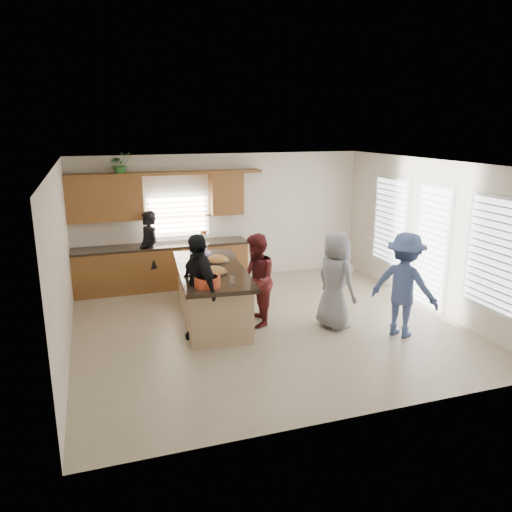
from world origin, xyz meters
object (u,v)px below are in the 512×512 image
object	(u,v)px
salad_bowl	(207,281)
woman_left_back	(149,251)
island	(212,295)
woman_right_front	(335,280)
woman_left_front	(198,288)
woman_right_back	(404,285)
woman_left_mid	(256,280)

from	to	relation	value
salad_bowl	woman_left_back	distance (m)	3.02
island	woman_right_front	distance (m)	2.21
woman_left_front	woman_right_back	distance (m)	3.35
woman_left_back	woman_left_front	world-z (taller)	woman_left_front
island	salad_bowl	distance (m)	1.18
island	woman_right_front	bearing A→B (deg)	-22.85
woman_left_front	woman_right_back	world-z (taller)	woman_left_front
woman_left_front	woman_right_front	world-z (taller)	woman_left_front
woman_right_back	woman_left_front	bearing A→B (deg)	40.34
woman_left_back	woman_right_front	distance (m)	4.09
woman_left_mid	woman_right_front	distance (m)	1.35
woman_left_front	woman_right_front	xyz separation A→B (m)	(2.32, -0.22, -0.04)
island	woman_left_front	distance (m)	1.01
island	woman_right_back	xyz separation A→B (m)	(2.82, -1.70, 0.42)
salad_bowl	woman_left_front	xyz separation A→B (m)	(-0.11, 0.17, -0.15)
island	woman_right_back	distance (m)	3.32
salad_bowl	woman_left_front	size ratio (longest dim) A/B	0.23
woman_left_back	woman_right_back	world-z (taller)	woman_right_back
island	woman_left_front	size ratio (longest dim) A/B	1.58
salad_bowl	woman_left_back	size ratio (longest dim) A/B	0.24
woman_left_mid	woman_right_front	bearing A→B (deg)	77.79
woman_left_back	woman_right_back	size ratio (longest dim) A/B	0.97
salad_bowl	woman_left_back	bearing A→B (deg)	100.72
salad_bowl	woman_right_front	distance (m)	2.22
woman_left_back	woman_left_mid	size ratio (longest dim) A/B	1.05
salad_bowl	island	bearing A→B (deg)	73.35
island	woman_left_front	xyz separation A→B (m)	(-0.40, -0.81, 0.43)
woman_left_back	woman_right_front	size ratio (longest dim) A/B	1.00
salad_bowl	woman_left_front	distance (m)	0.25
salad_bowl	woman_left_back	world-z (taller)	woman_left_back
island	woman_left_mid	size ratio (longest dim) A/B	1.72
island	woman_left_back	size ratio (longest dim) A/B	1.65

